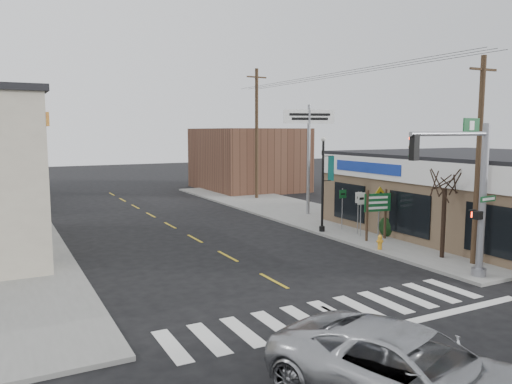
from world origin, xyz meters
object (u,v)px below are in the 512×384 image
utility_pole_near (478,159)px  suv (412,374)px  dance_center_sign (309,132)px  fire_hydrant (380,241)px  guide_sign (377,207)px  lamp_post (324,177)px  utility_pole_far (257,133)px  bare_tree (446,176)px  traffic_signal_pole (471,184)px

utility_pole_near → suv: bearing=-145.2°
dance_center_sign → fire_hydrant: bearing=-86.8°
guide_sign → fire_hydrant: bearing=-115.5°
lamp_post → utility_pole_far: bearing=60.2°
guide_sign → suv: bearing=-117.6°
lamp_post → dance_center_sign: dance_center_sign is taller
bare_tree → utility_pole_far: 20.23m
bare_tree → utility_pole_far: bearing=84.9°
guide_sign → utility_pole_near: 5.78m
traffic_signal_pole → fire_hydrant: traffic_signal_pole is taller
utility_pole_far → bare_tree: bearing=-100.0°
utility_pole_far → fire_hydrant: bearing=-104.9°
suv → guide_sign: size_ratio=2.34×
traffic_signal_pole → bare_tree: traffic_signal_pole is taller
bare_tree → utility_pole_far: size_ratio=0.44×
lamp_post → dance_center_sign: bearing=47.6°
bare_tree → utility_pole_near: bearing=-75.8°
dance_center_sign → bare_tree: size_ratio=1.58×
guide_sign → traffic_signal_pole: bearing=-91.5°
lamp_post → guide_sign: bearing=-86.5°
guide_sign → utility_pole_far: bearing=94.2°
fire_hydrant → utility_pole_far: 18.69m
traffic_signal_pole → dance_center_sign: (2.73, 14.35, 1.78)m
bare_tree → traffic_signal_pole: bearing=-122.2°
traffic_signal_pole → dance_center_sign: dance_center_sign is taller
bare_tree → utility_pole_far: utility_pole_far is taller
fire_hydrant → bare_tree: (1.36, -2.28, 3.06)m
utility_pole_far → suv: bearing=-117.0°
traffic_signal_pole → utility_pole_near: bearing=27.1°
dance_center_sign → utility_pole_near: (-0.82, -13.10, -1.01)m
fire_hydrant → dance_center_sign: 10.98m
guide_sign → lamp_post: 3.36m
traffic_signal_pole → bare_tree: bearing=51.7°
traffic_signal_pole → guide_sign: 6.81m
suv → guide_sign: (9.38, 11.74, 0.94)m
fire_hydrant → utility_pole_near: utility_pole_near is taller
traffic_signal_pole → dance_center_sign: size_ratio=0.83×
guide_sign → lamp_post: lamp_post is taller
utility_pole_far → utility_pole_near: bearing=-98.9°
lamp_post → utility_pole_far: size_ratio=0.50×
lamp_post → bare_tree: bearing=-96.6°
dance_center_sign → lamp_post: bearing=-97.6°
bare_tree → suv: bearing=-140.5°
suv → fire_hydrant: suv is taller
lamp_post → fire_hydrant: bearing=-108.3°
suv → bare_tree: (9.54, 7.86, 2.76)m
utility_pole_far → guide_sign: bearing=-101.8°
traffic_signal_pole → lamp_post: traffic_signal_pole is taller
lamp_post → dance_center_sign: (2.39, 5.04, 2.29)m
fire_hydrant → utility_pole_far: bearing=80.0°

